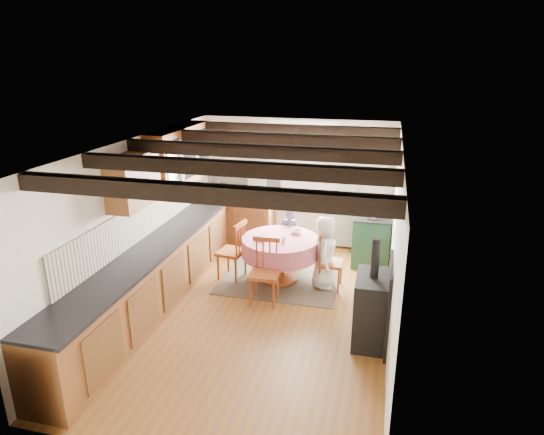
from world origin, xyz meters
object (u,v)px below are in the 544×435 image
(cup, at_px, (284,240))
(aga_range, at_px, (372,237))
(child_right, at_px, (325,252))
(dining_table, at_px, (280,259))
(chair_near, at_px, (264,272))
(chair_left, at_px, (231,250))
(cast_iron_stove, at_px, (373,292))
(child_far, at_px, (289,236))
(chair_right, at_px, (331,261))

(cup, bearing_deg, aga_range, 45.40)
(child_right, height_order, cup, child_right)
(dining_table, relative_size, chair_near, 1.25)
(chair_left, height_order, cup, chair_left)
(cast_iron_stove, height_order, child_right, cast_iron_stove)
(cast_iron_stove, relative_size, cup, 15.77)
(cup, bearing_deg, child_right, 9.92)
(child_far, distance_m, cup, 0.90)
(chair_right, xyz_separation_m, aga_range, (0.57, 1.21, -0.00))
(aga_range, relative_size, child_right, 0.84)
(chair_near, bearing_deg, child_right, 40.44)
(aga_range, height_order, cast_iron_stove, cast_iron_stove)
(chair_near, bearing_deg, cast_iron_stove, -25.03)
(child_right, bearing_deg, child_far, 39.98)
(cast_iron_stove, bearing_deg, chair_right, 116.31)
(chair_left, bearing_deg, child_far, 144.29)
(chair_near, distance_m, aga_range, 2.42)
(dining_table, xyz_separation_m, cup, (0.09, -0.15, 0.41))
(chair_left, distance_m, chair_right, 1.61)
(chair_near, xyz_separation_m, chair_left, (-0.73, 0.68, 0.00))
(chair_near, relative_size, cup, 11.00)
(chair_left, height_order, chair_right, chair_left)
(chair_right, distance_m, cup, 0.81)
(chair_right, bearing_deg, chair_near, 130.21)
(chair_left, bearing_deg, chair_right, 101.08)
(cast_iron_stove, xyz_separation_m, cup, (-1.41, 1.27, 0.08))
(dining_table, distance_m, aga_range, 1.82)
(dining_table, xyz_separation_m, chair_right, (0.82, -0.04, 0.08))
(dining_table, height_order, child_far, child_far)
(chair_left, relative_size, child_right, 0.84)
(dining_table, height_order, cup, cup)
(chair_near, distance_m, cup, 0.69)
(chair_left, height_order, aga_range, chair_left)
(chair_right, bearing_deg, child_far, 48.80)
(dining_table, relative_size, child_right, 1.05)
(cup, bearing_deg, cast_iron_stove, -41.84)
(aga_range, distance_m, cast_iron_stove, 2.60)
(child_far, bearing_deg, aga_range, -167.05)
(aga_range, distance_m, child_right, 1.39)
(chair_right, xyz_separation_m, child_right, (-0.10, 0.00, 0.13))
(child_right, bearing_deg, chair_right, -95.24)
(chair_left, bearing_deg, dining_table, 105.71)
(chair_right, distance_m, child_right, 0.17)
(dining_table, bearing_deg, chair_near, -94.81)
(chair_near, bearing_deg, chair_left, 134.60)
(aga_range, xyz_separation_m, cast_iron_stove, (0.11, -2.59, 0.25))
(dining_table, distance_m, child_far, 0.71)
(cast_iron_stove, xyz_separation_m, child_right, (-0.78, 1.38, -0.12))
(dining_table, xyz_separation_m, chair_left, (-0.79, -0.09, 0.12))
(dining_table, bearing_deg, cup, -60.29)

